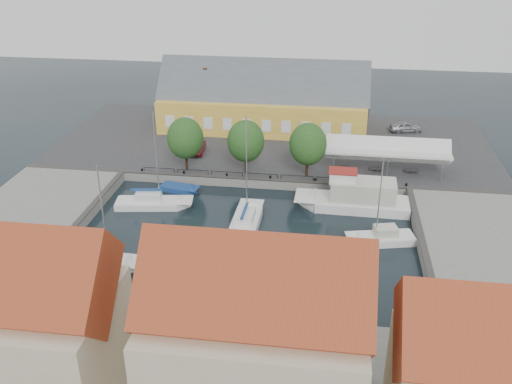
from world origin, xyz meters
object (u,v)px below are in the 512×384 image
(car_silver, at_px, (406,127))
(center_sailboat, at_px, (246,224))
(tent_canopy, at_px, (388,150))
(east_boat_b, at_px, (382,240))
(launch_sw, at_px, (65,290))
(warehouse, at_px, (260,103))
(trawler, at_px, (357,199))
(car_red, at_px, (198,148))
(west_boat_d, at_px, (101,262))
(launch_nw, at_px, (179,189))
(west_boat_a, at_px, (152,204))

(car_silver, relative_size, center_sailboat, 0.36)
(tent_canopy, bearing_deg, east_boat_b, -94.59)
(launch_sw, bearing_deg, warehouse, 74.83)
(warehouse, relative_size, east_boat_b, 3.12)
(warehouse, xyz_separation_m, trawler, (13.14, -21.71, -3.41))
(car_red, bearing_deg, center_sailboat, -67.62)
(tent_canopy, xyz_separation_m, launch_sw, (-27.42, -26.07, -3.59))
(car_silver, distance_m, west_boat_d, 46.76)
(car_red, distance_m, west_boat_d, 25.11)
(tent_canopy, distance_m, east_boat_b, 15.07)
(car_silver, relative_size, launch_nw, 0.91)
(tent_canopy, xyz_separation_m, car_silver, (3.60, 14.30, -1.95))
(tent_canopy, distance_m, car_silver, 14.87)
(warehouse, height_order, east_boat_b, warehouse)
(car_silver, xyz_separation_m, launch_sw, (-31.02, -40.36, -1.64))
(trawler, xyz_separation_m, west_boat_a, (-21.37, -2.55, -0.74))
(tent_canopy, height_order, launch_nw, tent_canopy)
(car_red, xyz_separation_m, center_sailboat, (8.54, -16.50, -1.30))
(east_boat_b, bearing_deg, warehouse, 118.43)
(trawler, height_order, launch_sw, trawler)
(car_red, bearing_deg, trawler, -33.97)
(warehouse, xyz_separation_m, west_boat_d, (-9.27, -35.84, -4.16))
(east_boat_b, bearing_deg, launch_nw, 158.77)
(tent_canopy, bearing_deg, west_boat_d, -139.64)
(warehouse, bearing_deg, trawler, -58.82)
(west_boat_d, bearing_deg, center_sailboat, 36.04)
(tent_canopy, relative_size, launch_sw, 2.59)
(launch_sw, bearing_deg, car_silver, 52.46)
(east_boat_b, height_order, launch_sw, east_boat_b)
(tent_canopy, relative_size, west_boat_a, 1.28)
(east_boat_b, distance_m, west_boat_a, 24.03)
(tent_canopy, height_order, car_silver, tent_canopy)
(west_boat_d, xyz_separation_m, launch_nw, (2.78, 15.87, -0.18))
(warehouse, bearing_deg, launch_nw, -108.01)
(warehouse, bearing_deg, west_boat_d, -104.51)
(tent_canopy, relative_size, center_sailboat, 1.18)
(car_silver, distance_m, west_boat_a, 37.69)
(tent_canopy, relative_size, car_red, 3.49)
(warehouse, xyz_separation_m, car_red, (-6.28, -10.95, -2.77))
(car_silver, xyz_separation_m, west_boat_d, (-29.47, -36.28, -1.46))
(center_sailboat, xyz_separation_m, east_boat_b, (13.17, -1.04, -0.10))
(east_boat_b, height_order, launch_nw, east_boat_b)
(car_silver, relative_size, west_boat_d, 0.42)
(warehouse, relative_size, trawler, 2.35)
(launch_nw, bearing_deg, center_sailboat, -40.51)
(launch_nw, bearing_deg, trawler, -5.06)
(launch_nw, bearing_deg, warehouse, 71.99)
(car_red, relative_size, trawler, 0.33)
(east_boat_b, distance_m, launch_nw, 23.51)
(car_red, height_order, trawler, trawler)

